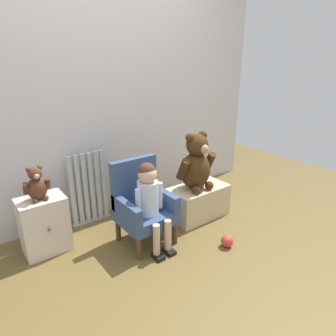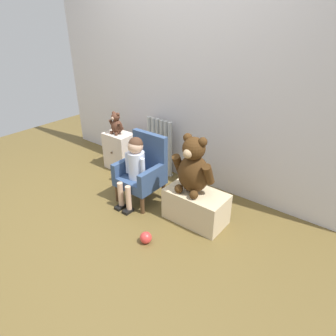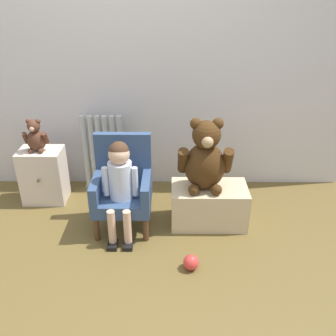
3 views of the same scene
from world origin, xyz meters
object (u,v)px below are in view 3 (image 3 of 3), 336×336
(small_dresser, at_px, (44,175))
(toy_ball, at_px, (191,262))
(radiator, at_px, (104,153))
(child_figure, at_px, (120,177))
(low_bench, at_px, (209,205))
(child_armchair, at_px, (123,186))
(large_teddy_bear, at_px, (205,159))
(small_teddy_bear, at_px, (36,137))

(small_dresser, bearing_deg, toy_ball, -35.49)
(radiator, distance_m, small_dresser, 0.53)
(child_figure, bearing_deg, low_bench, 11.05)
(small_dresser, distance_m, low_bench, 1.40)
(radiator, distance_m, child_armchair, 0.60)
(small_dresser, relative_size, child_figure, 0.64)
(child_armchair, height_order, child_figure, child_figure)
(small_dresser, bearing_deg, child_armchair, -25.48)
(small_dresser, xyz_separation_m, toy_ball, (1.20, -0.86, -0.18))
(child_figure, xyz_separation_m, toy_ball, (0.49, -0.41, -0.42))
(large_teddy_bear, bearing_deg, child_figure, -168.30)
(low_bench, height_order, toy_ball, low_bench)
(radiator, bearing_deg, child_armchair, -67.18)
(toy_ball, bearing_deg, small_dresser, 144.51)
(small_dresser, height_order, child_armchair, child_armchair)
(low_bench, distance_m, toy_ball, 0.57)
(radiator, bearing_deg, small_teddy_bear, -155.23)
(large_teddy_bear, bearing_deg, child_armchair, -178.88)
(low_bench, xyz_separation_m, toy_ball, (-0.16, -0.53, -0.10))
(radiator, relative_size, child_figure, 0.95)
(child_armchair, relative_size, small_teddy_bear, 2.61)
(small_dresser, bearing_deg, radiator, 24.26)
(large_teddy_bear, height_order, small_teddy_bear, large_teddy_bear)
(child_figure, bearing_deg, radiator, 109.25)
(radiator, distance_m, low_bench, 1.05)
(radiator, height_order, small_teddy_bear, small_teddy_bear)
(radiator, height_order, child_figure, child_figure)
(small_dresser, xyz_separation_m, child_figure, (0.71, -0.45, 0.24))
(low_bench, xyz_separation_m, small_teddy_bear, (-1.37, 0.32, 0.43))
(small_teddy_bear, bearing_deg, radiator, 24.77)
(low_bench, bearing_deg, radiator, 148.60)
(radiator, height_order, small_dresser, radiator)
(child_armchair, bearing_deg, large_teddy_bear, 1.12)
(low_bench, xyz_separation_m, large_teddy_bear, (-0.05, -0.00, 0.40))
(toy_ball, bearing_deg, radiator, 124.08)
(small_dresser, distance_m, small_teddy_bear, 0.35)
(radiator, height_order, child_armchair, child_armchair)
(low_bench, distance_m, large_teddy_bear, 0.40)
(radiator, distance_m, small_teddy_bear, 0.59)
(child_armchair, xyz_separation_m, large_teddy_bear, (0.61, 0.01, 0.22))
(child_armchair, bearing_deg, low_bench, 1.21)
(child_armchair, bearing_deg, small_teddy_bear, 155.39)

